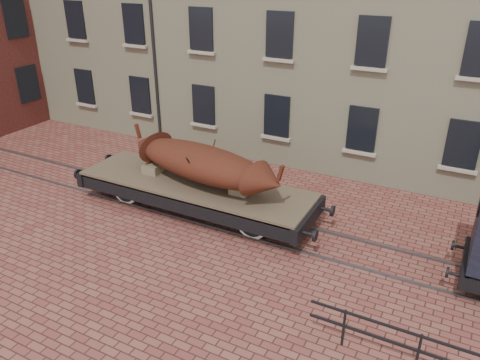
% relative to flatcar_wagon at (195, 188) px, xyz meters
% --- Properties ---
extents(ground, '(90.00, 90.00, 0.00)m').
position_rel_flatcar_wagon_xyz_m(ground, '(3.35, 0.00, -0.88)').
color(ground, brown).
extents(rail_track, '(30.00, 1.52, 0.06)m').
position_rel_flatcar_wagon_xyz_m(rail_track, '(3.35, 0.00, -0.85)').
color(rail_track, '#59595E').
rests_on(rail_track, ground).
extents(flatcar_wagon, '(9.32, 2.53, 1.41)m').
position_rel_flatcar_wagon_xyz_m(flatcar_wagon, '(0.00, 0.00, 0.00)').
color(flatcar_wagon, brown).
rests_on(flatcar_wagon, ground).
extents(iron_boat, '(6.30, 2.61, 1.52)m').
position_rel_flatcar_wagon_xyz_m(iron_boat, '(0.32, 0.00, 1.02)').
color(iron_boat, '#4F1B0B').
rests_on(iron_boat, flatcar_wagon).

